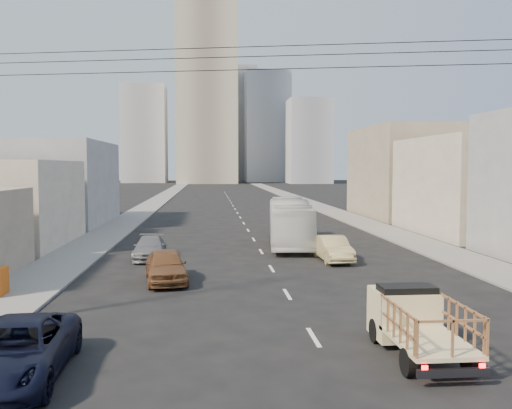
{
  "coord_description": "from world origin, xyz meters",
  "views": [
    {
      "loc": [
        -3.38,
        -15.13,
        5.57
      ],
      "look_at": [
        -0.82,
        14.43,
        3.5
      ],
      "focal_mm": 38.0,
      "sensor_mm": 36.0,
      "label": 1
    }
  ],
  "objects": [
    {
      "name": "navy_pickup",
      "position": [
        -8.46,
        -0.84,
        0.77
      ],
      "size": [
        2.75,
        5.63,
        1.54
      ],
      "primitive_type": "imported",
      "rotation": [
        0.0,
        0.0,
        0.04
      ],
      "color": "black",
      "rests_on": "ground"
    },
    {
      "name": "bldg_left_far",
      "position": [
        -19.5,
        39.0,
        4.0
      ],
      "size": [
        12.0,
        16.0,
        8.0
      ],
      "primitive_type": "cube",
      "color": "gray",
      "rests_on": "ground"
    },
    {
      "name": "sedan_brown",
      "position": [
        -5.49,
        11.03,
        0.79
      ],
      "size": [
        2.51,
        4.87,
        1.59
      ],
      "primitive_type": "imported",
      "rotation": [
        0.0,
        0.0,
        0.14
      ],
      "color": "brown",
      "rests_on": "ground"
    },
    {
      "name": "sedan_grey",
      "position": [
        -6.98,
        17.81,
        0.66
      ],
      "size": [
        2.01,
        4.63,
        1.33
      ],
      "primitive_type": "imported",
      "rotation": [
        0.0,
        0.0,
        0.03
      ],
      "color": "slate",
      "rests_on": "ground"
    },
    {
      "name": "city_bus",
      "position": [
        2.35,
        23.0,
        1.63
      ],
      "size": [
        3.93,
        11.95,
        3.27
      ],
      "primitive_type": "imported",
      "rotation": [
        0.0,
        0.0,
        -0.1
      ],
      "color": "silver",
      "rests_on": "ground"
    },
    {
      "name": "sedan_tan",
      "position": [
        3.91,
        16.14,
        0.73
      ],
      "size": [
        1.71,
        4.5,
        1.46
      ],
      "primitive_type": "imported",
      "rotation": [
        0.0,
        0.0,
        0.04
      ],
      "color": "tan",
      "rests_on": "ground"
    },
    {
      "name": "midrise_east",
      "position": [
        30.0,
        165.0,
        14.0
      ],
      "size": [
        14.0,
        14.0,
        28.0
      ],
      "primitive_type": "cube",
      "color": "#999CA1",
      "rests_on": "ground"
    },
    {
      "name": "high_rise_tower",
      "position": [
        -4.0,
        170.0,
        30.0
      ],
      "size": [
        20.0,
        20.0,
        60.0
      ],
      "primitive_type": "cube",
      "color": "gray",
      "rests_on": "ground"
    },
    {
      "name": "midrise_ne",
      "position": [
        18.0,
        185.0,
        20.0
      ],
      "size": [
        16.0,
        16.0,
        40.0
      ],
      "primitive_type": "cube",
      "color": "#999CA1",
      "rests_on": "ground"
    },
    {
      "name": "bldg_right_far",
      "position": [
        20.0,
        44.0,
        5.0
      ],
      "size": [
        12.0,
        16.0,
        10.0
      ],
      "primitive_type": "cube",
      "color": "gray",
      "rests_on": "ground"
    },
    {
      "name": "flatbed_pickup",
      "position": [
        2.72,
        0.11,
        1.09
      ],
      "size": [
        1.95,
        4.41,
        1.9
      ],
      "color": "beige",
      "rests_on": "ground"
    },
    {
      "name": "sidewalk_right",
      "position": [
        11.75,
        70.0,
        0.06
      ],
      "size": [
        3.5,
        180.0,
        0.12
      ],
      "primitive_type": "cube",
      "color": "slate",
      "rests_on": "ground"
    },
    {
      "name": "midrise_back",
      "position": [
        6.0,
        200.0,
        22.0
      ],
      "size": [
        18.0,
        18.0,
        44.0
      ],
      "primitive_type": "cube",
      "color": "gray",
      "rests_on": "ground"
    },
    {
      "name": "midrise_nw",
      "position": [
        -26.0,
        180.0,
        17.0
      ],
      "size": [
        15.0,
        15.0,
        34.0
      ],
      "primitive_type": "cube",
      "color": "#999CA1",
      "rests_on": "ground"
    },
    {
      "name": "ground",
      "position": [
        0.0,
        0.0,
        0.0
      ],
      "size": [
        420.0,
        420.0,
        0.0
      ],
      "primitive_type": "plane",
      "color": "black",
      "rests_on": "ground"
    },
    {
      "name": "lane_dashes",
      "position": [
        0.0,
        53.0,
        0.01
      ],
      "size": [
        0.15,
        104.0,
        0.01
      ],
      "color": "silver",
      "rests_on": "ground"
    },
    {
      "name": "overhead_wires",
      "position": [
        0.0,
        1.5,
        8.97
      ],
      "size": [
        23.01,
        5.02,
        0.72
      ],
      "color": "black",
      "rests_on": "ground"
    },
    {
      "name": "bldg_right_mid",
      "position": [
        19.5,
        28.0,
        4.0
      ],
      "size": [
        11.0,
        14.0,
        8.0
      ],
      "primitive_type": "cube",
      "color": "#B5AB92",
      "rests_on": "ground"
    },
    {
      "name": "sidewalk_left",
      "position": [
        -11.75,
        70.0,
        0.06
      ],
      "size": [
        3.5,
        180.0,
        0.12
      ],
      "primitive_type": "cube",
      "color": "slate",
      "rests_on": "ground"
    }
  ]
}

